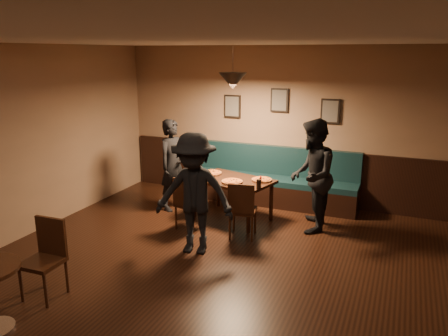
{
  "coord_description": "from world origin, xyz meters",
  "views": [
    {
      "loc": [
        2.11,
        -4.11,
        2.68
      ],
      "look_at": [
        -0.41,
        1.88,
        0.95
      ],
      "focal_mm": 35.05,
      "sensor_mm": 36.0,
      "label": 1
    }
  ],
  "objects_px": {
    "diner_front": "(194,194)",
    "booth_bench": "(273,177)",
    "diner_right": "(312,176)",
    "tabasco_bottle": "(261,179)",
    "chair_near_left": "(190,203)",
    "cafe_chair_far": "(42,261)",
    "diner_left": "(173,165)",
    "soda_glass": "(259,184)",
    "dining_table": "(232,199)",
    "chair_near_right": "(243,209)"
  },
  "relations": [
    {
      "from": "chair_near_left",
      "to": "diner_right",
      "type": "bearing_deg",
      "value": 34.45
    },
    {
      "from": "soda_glass",
      "to": "cafe_chair_far",
      "type": "xyz_separation_m",
      "value": [
        -1.61,
        -2.72,
        -0.31
      ]
    },
    {
      "from": "booth_bench",
      "to": "diner_front",
      "type": "relative_size",
      "value": 1.8
    },
    {
      "from": "diner_left",
      "to": "diner_front",
      "type": "relative_size",
      "value": 0.95
    },
    {
      "from": "chair_near_right",
      "to": "diner_left",
      "type": "xyz_separation_m",
      "value": [
        -1.53,
        0.67,
        0.36
      ]
    },
    {
      "from": "dining_table",
      "to": "chair_near_left",
      "type": "xyz_separation_m",
      "value": [
        -0.44,
        -0.66,
        0.08
      ]
    },
    {
      "from": "chair_near_left",
      "to": "diner_left",
      "type": "height_order",
      "value": "diner_left"
    },
    {
      "from": "diner_left",
      "to": "tabasco_bottle",
      "type": "height_order",
      "value": "diner_left"
    },
    {
      "from": "tabasco_bottle",
      "to": "chair_near_left",
      "type": "bearing_deg",
      "value": -146.08
    },
    {
      "from": "diner_front",
      "to": "booth_bench",
      "type": "bearing_deg",
      "value": 70.94
    },
    {
      "from": "chair_near_right",
      "to": "tabasco_bottle",
      "type": "distance_m",
      "value": 0.68
    },
    {
      "from": "booth_bench",
      "to": "cafe_chair_far",
      "type": "distance_m",
      "value": 4.28
    },
    {
      "from": "diner_right",
      "to": "chair_near_right",
      "type": "bearing_deg",
      "value": -60.55
    },
    {
      "from": "dining_table",
      "to": "diner_right",
      "type": "distance_m",
      "value": 1.39
    },
    {
      "from": "diner_right",
      "to": "tabasco_bottle",
      "type": "xyz_separation_m",
      "value": [
        -0.79,
        -0.06,
        -0.13
      ]
    },
    {
      "from": "booth_bench",
      "to": "diner_right",
      "type": "xyz_separation_m",
      "value": [
        0.88,
        -0.93,
        0.37
      ]
    },
    {
      "from": "chair_near_left",
      "to": "cafe_chair_far",
      "type": "distance_m",
      "value": 2.48
    },
    {
      "from": "chair_near_left",
      "to": "diner_right",
      "type": "height_order",
      "value": "diner_right"
    },
    {
      "from": "chair_near_right",
      "to": "diner_left",
      "type": "bearing_deg",
      "value": 145.76
    },
    {
      "from": "soda_glass",
      "to": "tabasco_bottle",
      "type": "distance_m",
      "value": 0.32
    },
    {
      "from": "tabasco_bottle",
      "to": "cafe_chair_far",
      "type": "distance_m",
      "value": 3.42
    },
    {
      "from": "diner_left",
      "to": "diner_right",
      "type": "distance_m",
      "value": 2.4
    },
    {
      "from": "dining_table",
      "to": "chair_near_left",
      "type": "height_order",
      "value": "chair_near_left"
    },
    {
      "from": "booth_bench",
      "to": "tabasco_bottle",
      "type": "height_order",
      "value": "booth_bench"
    },
    {
      "from": "chair_near_right",
      "to": "diner_right",
      "type": "xyz_separation_m",
      "value": [
        0.86,
        0.66,
        0.43
      ]
    },
    {
      "from": "tabasco_bottle",
      "to": "diner_left",
      "type": "bearing_deg",
      "value": 177.58
    },
    {
      "from": "booth_bench",
      "to": "diner_left",
      "type": "distance_m",
      "value": 1.81
    },
    {
      "from": "diner_left",
      "to": "chair_near_left",
      "type": "bearing_deg",
      "value": -120.72
    },
    {
      "from": "soda_glass",
      "to": "diner_front",
      "type": "bearing_deg",
      "value": -119.53
    },
    {
      "from": "booth_bench",
      "to": "cafe_chair_far",
      "type": "relative_size",
      "value": 3.37
    },
    {
      "from": "cafe_chair_far",
      "to": "chair_near_right",
      "type": "bearing_deg",
      "value": -123.26
    },
    {
      "from": "booth_bench",
      "to": "chair_near_left",
      "type": "xyz_separation_m",
      "value": [
        -0.84,
        -1.62,
        -0.08
      ]
    },
    {
      "from": "cafe_chair_far",
      "to": "soda_glass",
      "type": "bearing_deg",
      "value": -122.83
    },
    {
      "from": "diner_left",
      "to": "tabasco_bottle",
      "type": "bearing_deg",
      "value": -77.4
    },
    {
      "from": "dining_table",
      "to": "soda_glass",
      "type": "bearing_deg",
      "value": -16.29
    },
    {
      "from": "diner_front",
      "to": "soda_glass",
      "type": "distance_m",
      "value": 1.17
    },
    {
      "from": "dining_table",
      "to": "diner_left",
      "type": "bearing_deg",
      "value": -166.98
    },
    {
      "from": "dining_table",
      "to": "diner_right",
      "type": "relative_size",
      "value": 0.73
    },
    {
      "from": "diner_left",
      "to": "diner_right",
      "type": "relative_size",
      "value": 0.92
    },
    {
      "from": "tabasco_bottle",
      "to": "dining_table",
      "type": "bearing_deg",
      "value": 176.58
    },
    {
      "from": "dining_table",
      "to": "cafe_chair_far",
      "type": "xyz_separation_m",
      "value": [
        -1.05,
        -3.06,
        0.11
      ]
    },
    {
      "from": "booth_bench",
      "to": "dining_table",
      "type": "height_order",
      "value": "booth_bench"
    },
    {
      "from": "dining_table",
      "to": "cafe_chair_far",
      "type": "distance_m",
      "value": 3.24
    },
    {
      "from": "diner_left",
      "to": "tabasco_bottle",
      "type": "distance_m",
      "value": 1.61
    },
    {
      "from": "diner_front",
      "to": "tabasco_bottle",
      "type": "xyz_separation_m",
      "value": [
        0.51,
        1.33,
        -0.09
      ]
    },
    {
      "from": "diner_right",
      "to": "cafe_chair_far",
      "type": "bearing_deg",
      "value": -45.01
    },
    {
      "from": "booth_bench",
      "to": "cafe_chair_far",
      "type": "height_order",
      "value": "booth_bench"
    },
    {
      "from": "booth_bench",
      "to": "diner_left",
      "type": "bearing_deg",
      "value": -148.57
    },
    {
      "from": "dining_table",
      "to": "cafe_chair_far",
      "type": "relative_size",
      "value": 1.42
    },
    {
      "from": "booth_bench",
      "to": "soda_glass",
      "type": "xyz_separation_m",
      "value": [
        0.16,
        -1.31,
        0.25
      ]
    }
  ]
}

